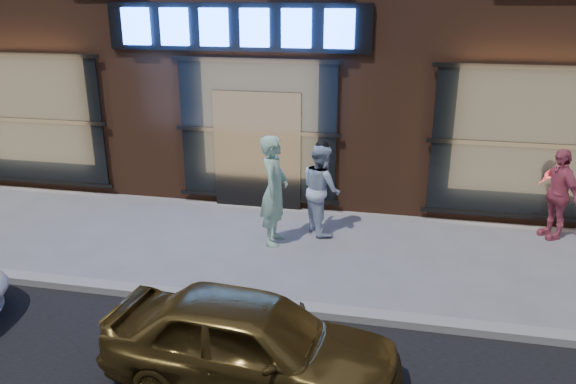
% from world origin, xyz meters
% --- Properties ---
extents(ground, '(90.00, 90.00, 0.00)m').
position_xyz_m(ground, '(0.00, 0.00, 0.00)').
color(ground, slate).
rests_on(ground, ground).
extents(curb, '(60.00, 0.25, 0.12)m').
position_xyz_m(curb, '(0.00, 0.00, 0.06)').
color(curb, gray).
rests_on(curb, ground).
extents(man_bowtie, '(0.48, 0.72, 1.95)m').
position_xyz_m(man_bowtie, '(0.74, 2.24, 0.98)').
color(man_bowtie, '#A7DCBF').
rests_on(man_bowtie, ground).
extents(man_cap, '(0.98, 1.03, 1.68)m').
position_xyz_m(man_cap, '(1.47, 2.89, 0.84)').
color(man_cap, silver).
rests_on(man_cap, ground).
extents(passerby, '(0.80, 1.05, 1.66)m').
position_xyz_m(passerby, '(5.64, 3.52, 0.83)').
color(passerby, '#BC4D65').
rests_on(passerby, ground).
extents(gold_sedan, '(3.44, 1.63, 1.14)m').
position_xyz_m(gold_sedan, '(1.38, -1.61, 0.57)').
color(gold_sedan, brown).
rests_on(gold_sedan, ground).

